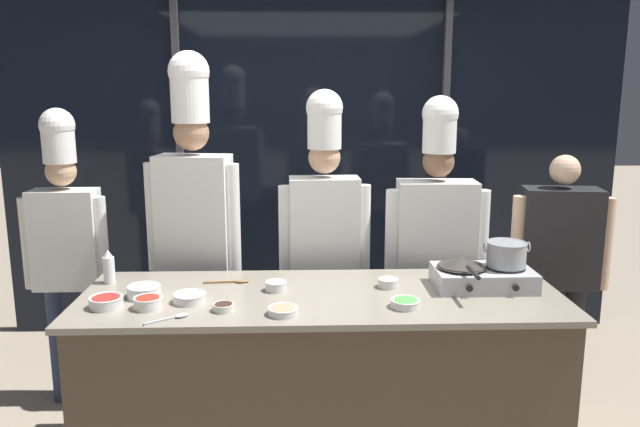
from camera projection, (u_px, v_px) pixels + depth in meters
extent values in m
cube|color=black|center=(313.00, 160.00, 4.76)|extent=(4.69, 0.04, 2.70)
cube|color=#47474C|center=(180.00, 162.00, 4.68)|extent=(0.05, 0.05, 2.70)
cube|color=#47474C|center=(443.00, 161.00, 4.75)|extent=(0.05, 0.05, 2.70)
cube|color=#4C3D2D|center=(322.00, 383.00, 3.13)|extent=(2.28, 0.77, 0.88)
cube|color=gray|center=(322.00, 297.00, 3.04)|extent=(2.35, 0.81, 0.03)
cube|color=#B2B5BA|center=(483.00, 278.00, 3.13)|extent=(0.49, 0.30, 0.10)
cylinder|color=black|center=(461.00, 268.00, 3.11)|extent=(0.19, 0.19, 0.01)
cylinder|color=black|center=(470.00, 288.00, 2.97)|extent=(0.03, 0.01, 0.03)
cylinder|color=black|center=(505.00, 267.00, 3.12)|extent=(0.19, 0.19, 0.01)
cylinder|color=black|center=(516.00, 288.00, 2.98)|extent=(0.03, 0.01, 0.03)
cylinder|color=#38332D|center=(461.00, 266.00, 3.11)|extent=(0.23, 0.23, 0.01)
cone|color=#38332D|center=(462.00, 262.00, 3.11)|extent=(0.24, 0.24, 0.05)
cylinder|color=black|center=(473.00, 272.00, 2.90)|extent=(0.02, 0.18, 0.02)
cylinder|color=#93969B|center=(506.00, 254.00, 3.11)|extent=(0.19, 0.19, 0.12)
torus|color=#93969B|center=(507.00, 243.00, 3.10)|extent=(0.20, 0.20, 0.01)
torus|color=#93969B|center=(485.00, 247.00, 3.10)|extent=(0.01, 0.05, 0.05)
torus|color=#93969B|center=(528.00, 247.00, 3.11)|extent=(0.01, 0.05, 0.05)
cylinder|color=white|center=(109.00, 270.00, 3.19)|extent=(0.06, 0.06, 0.14)
cone|color=white|center=(108.00, 253.00, 3.18)|extent=(0.05, 0.05, 0.04)
cylinder|color=white|center=(388.00, 283.00, 3.13)|extent=(0.10, 0.10, 0.04)
torus|color=white|center=(388.00, 279.00, 3.13)|extent=(0.10, 0.10, 0.01)
cylinder|color=#EAA893|center=(388.00, 281.00, 3.13)|extent=(0.08, 0.08, 0.02)
cylinder|color=white|center=(283.00, 311.00, 2.76)|extent=(0.14, 0.14, 0.03)
torus|color=white|center=(283.00, 308.00, 2.76)|extent=(0.14, 0.14, 0.01)
cylinder|color=#9E896B|center=(283.00, 309.00, 2.76)|extent=(0.11, 0.11, 0.02)
cylinder|color=white|center=(405.00, 304.00, 2.85)|extent=(0.13, 0.13, 0.04)
torus|color=white|center=(405.00, 300.00, 2.85)|extent=(0.14, 0.14, 0.01)
cylinder|color=#4C9E47|center=(405.00, 302.00, 2.85)|extent=(0.11, 0.11, 0.02)
cylinder|color=white|center=(223.00, 307.00, 2.81)|extent=(0.10, 0.10, 0.03)
torus|color=white|center=(223.00, 304.00, 2.80)|extent=(0.10, 0.10, 0.01)
cylinder|color=#382319|center=(223.00, 306.00, 2.81)|extent=(0.08, 0.08, 0.02)
cylinder|color=white|center=(189.00, 298.00, 2.92)|extent=(0.15, 0.15, 0.04)
torus|color=white|center=(189.00, 294.00, 2.92)|extent=(0.16, 0.16, 0.01)
cylinder|color=silver|center=(189.00, 296.00, 2.92)|extent=(0.13, 0.13, 0.02)
cylinder|color=white|center=(148.00, 303.00, 2.84)|extent=(0.13, 0.13, 0.05)
torus|color=white|center=(148.00, 298.00, 2.83)|extent=(0.13, 0.13, 0.01)
cylinder|color=#B22D1E|center=(148.00, 300.00, 2.83)|extent=(0.11, 0.11, 0.03)
cylinder|color=white|center=(106.00, 302.00, 2.85)|extent=(0.15, 0.15, 0.05)
torus|color=white|center=(106.00, 297.00, 2.84)|extent=(0.16, 0.16, 0.01)
cylinder|color=red|center=(106.00, 300.00, 2.85)|extent=(0.13, 0.13, 0.03)
cylinder|color=white|center=(276.00, 286.00, 3.08)|extent=(0.10, 0.10, 0.05)
torus|color=white|center=(276.00, 282.00, 3.08)|extent=(0.11, 0.11, 0.01)
cylinder|color=white|center=(276.00, 284.00, 3.08)|extent=(0.09, 0.09, 0.02)
cylinder|color=white|center=(144.00, 292.00, 2.99)|extent=(0.16, 0.16, 0.05)
torus|color=white|center=(144.00, 286.00, 2.98)|extent=(0.16, 0.16, 0.01)
cylinder|color=silver|center=(144.00, 289.00, 2.98)|extent=(0.13, 0.13, 0.03)
cube|color=olive|center=(219.00, 282.00, 3.21)|extent=(0.16, 0.03, 0.01)
ellipsoid|color=olive|center=(242.00, 281.00, 3.22)|extent=(0.08, 0.05, 0.02)
cube|color=#B2B5BA|center=(159.00, 321.00, 2.68)|extent=(0.12, 0.09, 0.01)
ellipsoid|color=#B2B5BA|center=(181.00, 315.00, 2.73)|extent=(0.08, 0.07, 0.02)
cylinder|color=#2D3856|center=(93.00, 344.00, 3.80)|extent=(0.10, 0.10, 0.73)
cylinder|color=#2D3856|center=(58.00, 344.00, 3.79)|extent=(0.10, 0.10, 0.73)
cube|color=white|center=(67.00, 239.00, 3.67)|extent=(0.38, 0.20, 0.59)
cylinder|color=white|center=(102.00, 242.00, 3.65)|extent=(0.08, 0.08, 0.54)
cylinder|color=white|center=(28.00, 243.00, 3.63)|extent=(0.08, 0.08, 0.54)
sphere|color=tan|center=(61.00, 171.00, 3.59)|extent=(0.17, 0.17, 0.17)
cylinder|color=white|center=(59.00, 144.00, 3.56)|extent=(0.18, 0.18, 0.22)
sphere|color=white|center=(57.00, 125.00, 3.53)|extent=(0.20, 0.20, 0.20)
cylinder|color=#232326|center=(218.00, 340.00, 3.72)|extent=(0.11, 0.11, 0.84)
cylinder|color=#232326|center=(181.00, 338.00, 3.75)|extent=(0.11, 0.11, 0.84)
cube|color=white|center=(195.00, 214.00, 3.58)|extent=(0.44, 0.27, 0.68)
cylinder|color=white|center=(233.00, 219.00, 3.53)|extent=(0.08, 0.08, 0.63)
cylinder|color=white|center=(154.00, 217.00, 3.58)|extent=(0.08, 0.08, 0.63)
sphere|color=#A87A5B|center=(191.00, 133.00, 3.49)|extent=(0.20, 0.20, 0.20)
cylinder|color=white|center=(190.00, 97.00, 3.45)|extent=(0.21, 0.21, 0.28)
sphere|color=white|center=(189.00, 71.00, 3.42)|extent=(0.23, 0.23, 0.23)
cylinder|color=#4C4C51|center=(342.00, 342.00, 3.78)|extent=(0.10, 0.10, 0.77)
cylinder|color=#4C4C51|center=(306.00, 343.00, 3.76)|extent=(0.10, 0.10, 0.77)
cube|color=white|center=(324.00, 230.00, 3.63)|extent=(0.41, 0.22, 0.62)
cylinder|color=white|center=(363.00, 234.00, 3.62)|extent=(0.08, 0.08, 0.57)
cylinder|color=white|center=(286.00, 235.00, 3.59)|extent=(0.08, 0.08, 0.57)
sphere|color=tan|center=(324.00, 158.00, 3.55)|extent=(0.18, 0.18, 0.18)
cylinder|color=white|center=(324.00, 128.00, 3.51)|extent=(0.19, 0.19, 0.23)
sphere|color=white|center=(324.00, 108.00, 3.49)|extent=(0.21, 0.21, 0.21)
cylinder|color=#4C4C51|center=(452.00, 343.00, 3.78)|extent=(0.12, 0.12, 0.76)
cylinder|color=#4C4C51|center=(411.00, 343.00, 3.78)|extent=(0.12, 0.12, 0.76)
cube|color=white|center=(436.00, 233.00, 3.64)|extent=(0.47, 0.26, 0.61)
cylinder|color=white|center=(481.00, 238.00, 3.61)|extent=(0.09, 0.09, 0.56)
cylinder|color=white|center=(393.00, 238.00, 3.62)|extent=(0.09, 0.09, 0.56)
sphere|color=brown|center=(438.00, 162.00, 3.56)|extent=(0.18, 0.18, 0.18)
cylinder|color=white|center=(440.00, 133.00, 3.53)|extent=(0.19, 0.19, 0.22)
sphere|color=white|center=(440.00, 114.00, 3.50)|extent=(0.20, 0.20, 0.20)
cylinder|color=#232326|center=(572.00, 343.00, 3.80)|extent=(0.11, 0.11, 0.73)
cylinder|color=#232326|center=(531.00, 342.00, 3.83)|extent=(0.11, 0.11, 0.73)
cube|color=#232326|center=(560.00, 238.00, 3.68)|extent=(0.47, 0.29, 0.59)
cylinder|color=beige|center=(604.00, 244.00, 3.63)|extent=(0.09, 0.09, 0.54)
cylinder|color=beige|center=(518.00, 241.00, 3.68)|extent=(0.09, 0.09, 0.54)
sphere|color=beige|center=(565.00, 170.00, 3.60)|extent=(0.17, 0.17, 0.17)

